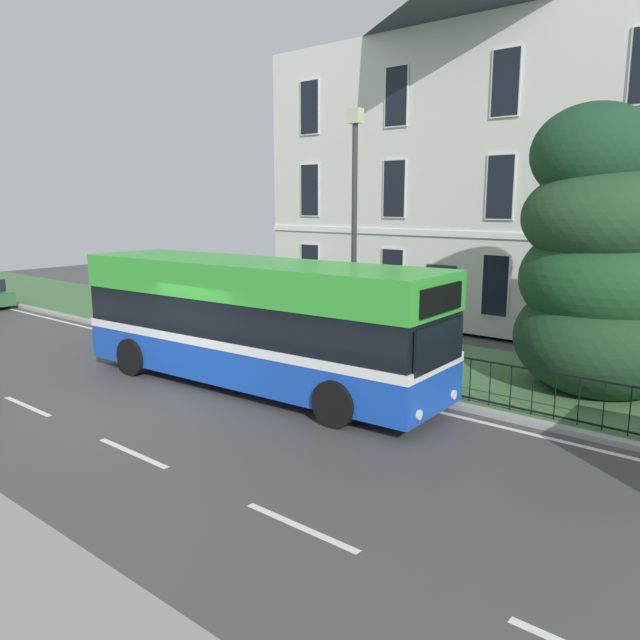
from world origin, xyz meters
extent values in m
cube|color=#444342|center=(0.00, 0.00, -0.03)|extent=(60.00, 56.00, 0.06)
cube|color=silver|center=(0.00, 3.65, 0.00)|extent=(54.00, 0.14, 0.01)
cube|color=silver|center=(-2.00, -1.80, 0.00)|extent=(2.00, 0.12, 0.01)
cube|color=silver|center=(2.00, -1.80, 0.00)|extent=(2.00, 0.12, 0.01)
cube|color=silver|center=(6.00, -1.80, 0.00)|extent=(2.00, 0.12, 0.01)
cube|color=#9E9E99|center=(0.00, 4.12, 0.06)|extent=(57.00, 0.24, 0.12)
cube|color=#447241|center=(0.00, 6.79, 0.06)|extent=(57.00, 5.10, 0.12)
cube|color=silver|center=(1.06, 16.27, 5.07)|extent=(15.43, 10.80, 9.89)
pyramid|color=#323C45|center=(1.06, 16.27, 11.28)|extent=(15.74, 11.02, 2.52)
cube|color=white|center=(1.06, 10.84, 3.37)|extent=(15.43, 0.06, 0.20)
cube|color=#2D333D|center=(1.06, 10.83, 1.22)|extent=(1.10, 0.06, 2.20)
cube|color=white|center=(-4.73, 10.83, 1.79)|extent=(0.94, 0.04, 2.00)
cube|color=black|center=(-4.73, 10.81, 1.79)|extent=(0.84, 0.03, 1.90)
cube|color=white|center=(-0.87, 10.83, 1.79)|extent=(0.94, 0.04, 2.00)
cube|color=black|center=(-0.87, 10.81, 1.79)|extent=(0.84, 0.03, 1.90)
cube|color=white|center=(2.99, 10.83, 1.79)|extent=(0.94, 0.04, 2.00)
cube|color=black|center=(2.99, 10.81, 1.79)|extent=(0.84, 0.03, 1.90)
cube|color=white|center=(6.85, 10.83, 1.79)|extent=(0.94, 0.04, 2.00)
cube|color=black|center=(6.85, 10.81, 1.79)|extent=(0.84, 0.03, 1.90)
cube|color=white|center=(-4.73, 10.83, 4.84)|extent=(0.94, 0.04, 2.00)
cube|color=black|center=(-4.73, 10.81, 4.84)|extent=(0.84, 0.03, 1.90)
cube|color=white|center=(-0.87, 10.83, 4.84)|extent=(0.94, 0.04, 2.00)
cube|color=black|center=(-0.87, 10.81, 4.84)|extent=(0.84, 0.03, 1.90)
cube|color=white|center=(2.99, 10.83, 4.84)|extent=(0.94, 0.04, 2.00)
cube|color=black|center=(2.99, 10.81, 4.84)|extent=(0.84, 0.03, 1.90)
cube|color=white|center=(6.85, 10.83, 4.84)|extent=(0.94, 0.04, 2.00)
cube|color=black|center=(6.85, 10.81, 4.84)|extent=(0.84, 0.03, 1.90)
cube|color=white|center=(-4.73, 10.83, 7.88)|extent=(0.94, 0.04, 2.00)
cube|color=black|center=(-4.73, 10.81, 7.88)|extent=(0.84, 0.03, 1.90)
cube|color=white|center=(-0.87, 10.83, 7.88)|extent=(0.94, 0.04, 2.00)
cube|color=black|center=(-0.87, 10.81, 7.88)|extent=(0.84, 0.03, 1.90)
cube|color=white|center=(2.99, 10.83, 7.88)|extent=(0.94, 0.04, 2.00)
cube|color=black|center=(2.99, 10.81, 7.88)|extent=(0.84, 0.03, 1.90)
cube|color=black|center=(1.06, 4.40, 1.07)|extent=(16.02, 0.04, 0.04)
cube|color=black|center=(1.06, 4.40, 0.20)|extent=(16.02, 0.04, 0.04)
cylinder|color=black|center=(-6.95, 4.40, 0.59)|extent=(0.02, 0.02, 0.95)
cylinder|color=black|center=(-6.49, 4.40, 0.59)|extent=(0.02, 0.02, 0.95)
cylinder|color=black|center=(-6.04, 4.40, 0.59)|extent=(0.02, 0.02, 0.95)
cylinder|color=black|center=(-5.58, 4.40, 0.59)|extent=(0.02, 0.02, 0.95)
cylinder|color=black|center=(-5.12, 4.40, 0.59)|extent=(0.02, 0.02, 0.95)
cylinder|color=black|center=(-4.66, 4.40, 0.59)|extent=(0.02, 0.02, 0.95)
cylinder|color=black|center=(-4.20, 4.40, 0.59)|extent=(0.02, 0.02, 0.95)
cylinder|color=black|center=(-3.75, 4.40, 0.59)|extent=(0.02, 0.02, 0.95)
cylinder|color=black|center=(-3.29, 4.40, 0.59)|extent=(0.02, 0.02, 0.95)
cylinder|color=black|center=(-2.83, 4.40, 0.59)|extent=(0.02, 0.02, 0.95)
cylinder|color=black|center=(-2.37, 4.40, 0.59)|extent=(0.02, 0.02, 0.95)
cylinder|color=black|center=(-1.92, 4.40, 0.59)|extent=(0.02, 0.02, 0.95)
cylinder|color=black|center=(-1.46, 4.40, 0.59)|extent=(0.02, 0.02, 0.95)
cylinder|color=black|center=(-1.00, 4.40, 0.59)|extent=(0.02, 0.02, 0.95)
cylinder|color=black|center=(-0.54, 4.40, 0.59)|extent=(0.02, 0.02, 0.95)
cylinder|color=black|center=(-0.09, 4.40, 0.59)|extent=(0.02, 0.02, 0.95)
cylinder|color=black|center=(0.37, 4.40, 0.59)|extent=(0.02, 0.02, 0.95)
cylinder|color=black|center=(0.83, 4.40, 0.59)|extent=(0.02, 0.02, 0.95)
cylinder|color=black|center=(1.29, 4.40, 0.59)|extent=(0.02, 0.02, 0.95)
cylinder|color=black|center=(1.75, 4.40, 0.59)|extent=(0.02, 0.02, 0.95)
cylinder|color=black|center=(2.20, 4.40, 0.59)|extent=(0.02, 0.02, 0.95)
cylinder|color=black|center=(2.66, 4.40, 0.59)|extent=(0.02, 0.02, 0.95)
cylinder|color=black|center=(3.12, 4.40, 0.59)|extent=(0.02, 0.02, 0.95)
cylinder|color=black|center=(3.58, 4.40, 0.59)|extent=(0.02, 0.02, 0.95)
cylinder|color=black|center=(4.03, 4.40, 0.59)|extent=(0.02, 0.02, 0.95)
cylinder|color=black|center=(4.49, 4.40, 0.59)|extent=(0.02, 0.02, 0.95)
cylinder|color=black|center=(4.95, 4.40, 0.59)|extent=(0.02, 0.02, 0.95)
cylinder|color=black|center=(5.41, 4.40, 0.59)|extent=(0.02, 0.02, 0.95)
cylinder|color=black|center=(5.86, 4.40, 0.59)|extent=(0.02, 0.02, 0.95)
cylinder|color=black|center=(6.32, 4.40, 0.59)|extent=(0.02, 0.02, 0.95)
cylinder|color=black|center=(6.78, 4.40, 0.59)|extent=(0.02, 0.02, 0.95)
cylinder|color=black|center=(7.24, 4.40, 0.59)|extent=(0.02, 0.02, 0.95)
cylinder|color=black|center=(7.70, 4.40, 0.59)|extent=(0.02, 0.02, 0.95)
cylinder|color=black|center=(8.15, 4.40, 0.59)|extent=(0.02, 0.02, 0.95)
cylinder|color=black|center=(8.61, 4.40, 0.59)|extent=(0.02, 0.02, 0.95)
cylinder|color=#423328|center=(7.01, 7.25, 0.96)|extent=(0.53, 0.53, 1.68)
ellipsoid|color=#1E3E23|center=(7.26, 7.25, 1.29)|extent=(3.96, 3.96, 2.76)
ellipsoid|color=#1C4823|center=(7.21, 7.21, 2.67)|extent=(3.76, 3.76, 2.65)
ellipsoid|color=#214224|center=(7.17, 7.03, 4.05)|extent=(3.59, 3.59, 2.31)
ellipsoid|color=#193E24|center=(6.84, 7.03, 5.43)|extent=(2.75, 2.75, 2.21)
cube|color=blue|center=(0.69, 2.50, 0.76)|extent=(9.75, 2.97, 1.00)
cube|color=white|center=(0.69, 2.50, 1.22)|extent=(9.77, 2.99, 0.20)
cube|color=black|center=(0.69, 2.50, 1.73)|extent=(9.67, 2.93, 0.94)
cube|color=green|center=(0.69, 2.50, 2.61)|extent=(9.75, 2.97, 0.83)
cube|color=black|center=(5.52, 2.79, 1.68)|extent=(0.18, 2.01, 0.87)
cube|color=black|center=(5.52, 2.79, 2.57)|extent=(0.16, 1.72, 0.53)
cylinder|color=silver|center=(5.47, 3.56, 0.48)|extent=(0.05, 0.20, 0.20)
cylinder|color=silver|center=(5.56, 2.03, 0.48)|extent=(0.05, 0.20, 0.20)
cylinder|color=black|center=(3.79, 3.84, 0.48)|extent=(0.98, 0.36, 0.96)
cylinder|color=black|center=(3.93, 1.55, 0.48)|extent=(0.98, 0.36, 0.96)
cylinder|color=black|center=(-2.55, 3.45, 0.48)|extent=(0.98, 0.36, 0.96)
cylinder|color=black|center=(-2.41, 1.17, 0.48)|extent=(0.98, 0.36, 0.96)
cylinder|color=black|center=(-15.59, 3.78, 0.30)|extent=(0.60, 0.19, 0.60)
cylinder|color=#333338|center=(1.57, 5.28, 3.22)|extent=(0.14, 0.14, 6.19)
cube|color=beige|center=(1.57, 5.28, 6.49)|extent=(0.36, 0.24, 0.36)
camera|label=1|loc=(11.26, -7.66, 4.39)|focal=34.97mm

